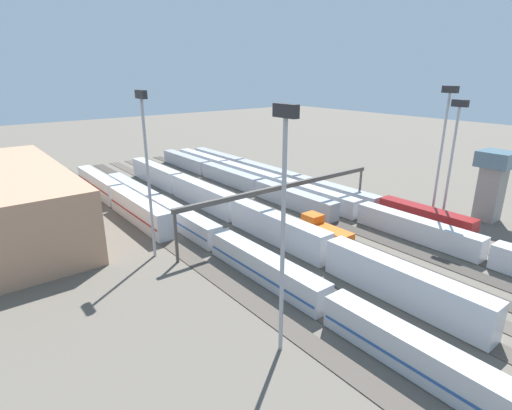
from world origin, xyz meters
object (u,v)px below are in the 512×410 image
(train_on_track_7, at_px, (218,240))
(light_mast_0, at_px, (453,148))
(train_on_track_8, at_px, (117,196))
(train_on_track_1, at_px, (316,197))
(train_on_track_4, at_px, (324,235))
(train_on_track_2, at_px, (230,177))
(maintenance_shed, at_px, (7,202))
(light_mast_3, at_px, (284,203))
(control_tower, at_px, (493,181))
(train_on_track_0, at_px, (292,181))
(train_on_track_5, at_px, (236,210))
(signal_gantry, at_px, (285,190))
(light_mast_1, at_px, (146,154))
(light_mast_2, at_px, (443,139))

(train_on_track_7, distance_m, light_mast_0, 44.39)
(train_on_track_8, height_order, train_on_track_1, train_on_track_8)
(train_on_track_1, bearing_deg, train_on_track_4, 137.38)
(train_on_track_2, relative_size, train_on_track_1, 0.60)
(train_on_track_7, bearing_deg, train_on_track_2, -37.47)
(maintenance_shed, bearing_deg, light_mast_3, -162.53)
(train_on_track_7, xyz_separation_m, control_tower, (-20.48, -50.37, 6.07))
(train_on_track_4, bearing_deg, maintenance_shed, 45.55)
(maintenance_shed, bearing_deg, light_mast_0, -126.72)
(train_on_track_8, xyz_separation_m, light_mast_0, (-49.68, -43.52, 12.75))
(train_on_track_0, xyz_separation_m, maintenance_shed, (10.19, 60.35, 3.87))
(train_on_track_0, xyz_separation_m, light_mast_0, (-37.45, -3.52, 13.30))
(train_on_track_7, height_order, light_mast_3, light_mast_3)
(train_on_track_7, bearing_deg, train_on_track_0, -60.35)
(control_tower, bearing_deg, train_on_track_5, 53.96)
(train_on_track_7, xyz_separation_m, signal_gantry, (0.55, -15.00, 5.81))
(train_on_track_8, bearing_deg, train_on_track_7, -171.16)
(light_mast_1, relative_size, maintenance_shed, 0.54)
(train_on_track_1, xyz_separation_m, train_on_track_0, (13.09, -5.00, 0.06))
(train_on_track_4, relative_size, control_tower, 0.72)
(train_on_track_1, relative_size, light_mast_2, 4.63)
(light_mast_2, xyz_separation_m, light_mast_3, (-9.34, 46.80, -0.16))
(train_on_track_2, distance_m, train_on_track_0, 16.16)
(signal_gantry, height_order, control_tower, control_tower)
(train_on_track_8, relative_size, train_on_track_1, 0.39)
(light_mast_0, bearing_deg, maintenance_shed, 53.28)
(light_mast_2, bearing_deg, train_on_track_5, 49.80)
(train_on_track_7, height_order, control_tower, control_tower)
(maintenance_shed, distance_m, control_tower, 91.08)
(light_mast_0, distance_m, maintenance_shed, 80.23)
(train_on_track_7, relative_size, light_mast_1, 3.72)
(train_on_track_5, bearing_deg, light_mast_0, -132.81)
(light_mast_3, bearing_deg, train_on_track_8, -3.11)
(train_on_track_4, bearing_deg, train_on_track_7, 57.74)
(train_on_track_4, distance_m, train_on_track_2, 43.26)
(light_mast_1, distance_m, signal_gantry, 25.80)
(train_on_track_7, distance_m, light_mast_2, 44.13)
(light_mast_3, bearing_deg, control_tower, -85.86)
(light_mast_0, height_order, light_mast_1, light_mast_1)
(train_on_track_8, bearing_deg, train_on_track_4, -154.33)
(light_mast_3, distance_m, control_tower, 59.20)
(train_on_track_0, height_order, light_mast_1, light_mast_1)
(light_mast_0, bearing_deg, train_on_track_1, 19.27)
(light_mast_0, relative_size, signal_gantry, 0.53)
(train_on_track_2, distance_m, maintenance_shed, 50.56)
(train_on_track_2, bearing_deg, light_mast_2, -164.06)
(train_on_track_1, height_order, light_mast_0, light_mast_0)
(train_on_track_7, height_order, train_on_track_2, same)
(train_on_track_8, height_order, light_mast_3, light_mast_3)
(train_on_track_8, distance_m, train_on_track_5, 27.68)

